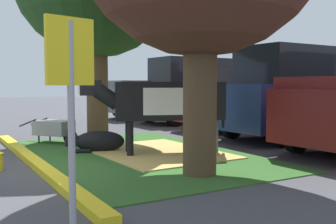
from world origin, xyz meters
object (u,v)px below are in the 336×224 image
object	(u,v)px
sedan_silver	(242,100)
parking_sign	(71,91)
person_handler	(212,117)
wheelbarrow	(55,128)
pickup_truck_black	(165,93)
calf_lying	(98,142)
suv_dark_grey	(193,90)
suv_black	(296,93)
cow_holstein	(164,101)

from	to	relation	value
sedan_silver	parking_sign	bearing A→B (deg)	-48.28
person_handler	wheelbarrow	bearing A→B (deg)	-140.06
person_handler	pickup_truck_black	bearing A→B (deg)	156.42
person_handler	parking_sign	size ratio (longest dim) A/B	0.73
calf_lying	pickup_truck_black	size ratio (longest dim) A/B	0.24
suv_dark_grey	sedan_silver	world-z (taller)	suv_dark_grey
parking_sign	sedan_silver	distance (m)	10.58
parking_sign	suv_black	distance (m)	8.93
cow_holstein	suv_black	xyz separation A→B (m)	(-0.40, 4.42, 0.13)
person_handler	parking_sign	bearing A→B (deg)	-48.31
pickup_truck_black	sedan_silver	world-z (taller)	pickup_truck_black
parking_sign	suv_black	bearing A→B (deg)	120.63
calf_lying	cow_holstein	bearing A→B (deg)	48.50
calf_lying	parking_sign	distance (m)	5.71
person_handler	wheelbarrow	distance (m)	4.14
person_handler	sedan_silver	xyz separation A→B (m)	(-3.22, 3.61, 0.18)
suv_black	calf_lying	bearing A→B (deg)	-96.20
sedan_silver	suv_black	distance (m)	2.51
wheelbarrow	suv_black	bearing A→B (deg)	68.21
parking_sign	suv_black	world-z (taller)	suv_black
calf_lying	suv_black	size ratio (longest dim) A/B	0.28
calf_lying	sedan_silver	distance (m)	6.10
wheelbarrow	pickup_truck_black	distance (m)	8.59
calf_lying	suv_black	distance (m)	5.68
cow_holstein	person_handler	distance (m)	1.13
wheelbarrow	calf_lying	bearing A→B (deg)	15.27
wheelbarrow	pickup_truck_black	xyz separation A→B (m)	(-5.60, 6.47, 0.73)
pickup_truck_black	suv_dark_grey	bearing A→B (deg)	-5.20
calf_lying	wheelbarrow	xyz separation A→B (m)	(-1.82, -0.50, 0.15)
person_handler	calf_lying	bearing A→B (deg)	-122.01
cow_holstein	calf_lying	bearing A→B (deg)	-131.50
pickup_truck_black	calf_lying	bearing A→B (deg)	-38.85
parking_sign	person_handler	bearing A→B (deg)	131.69
sedan_silver	pickup_truck_black	bearing A→B (deg)	177.80
pickup_truck_black	sedan_silver	distance (m)	5.54
calf_lying	wheelbarrow	distance (m)	1.89
person_handler	wheelbarrow	world-z (taller)	person_handler
cow_holstein	person_handler	world-z (taller)	cow_holstein
person_handler	parking_sign	world-z (taller)	parking_sign
cow_holstein	parking_sign	size ratio (longest dim) A/B	1.46
person_handler	wheelbarrow	size ratio (longest dim) A/B	1.05
pickup_truck_black	suv_black	world-z (taller)	suv_black
calf_lying	sedan_silver	xyz separation A→B (m)	(-1.88, 5.76, 0.75)
wheelbarrow	person_handler	bearing A→B (deg)	39.94
parking_sign	suv_dark_grey	size ratio (longest dim) A/B	0.44
wheelbarrow	cow_holstein	bearing A→B (deg)	30.01
calf_lying	person_handler	size ratio (longest dim) A/B	0.88
parking_sign	suv_dark_grey	world-z (taller)	suv_dark_grey
wheelbarrow	suv_dark_grey	distance (m)	6.95
parking_sign	wheelbarrow	bearing A→B (deg)	166.81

